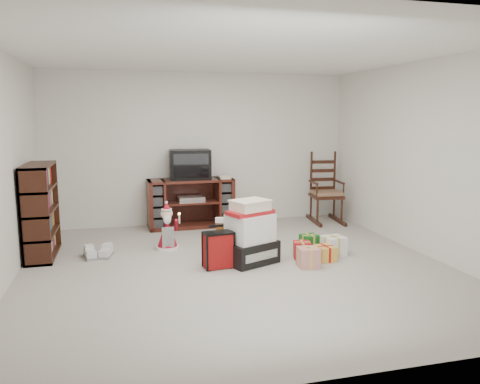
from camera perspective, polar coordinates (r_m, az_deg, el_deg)
name	(u,v)px	position (r m, az deg, el deg)	size (l,w,h in m)	color
room	(237,163)	(5.40, -0.39, 3.51)	(5.01, 5.01, 2.51)	#A29C94
tv_stand	(191,203)	(7.64, -6.02, -1.34)	(1.39, 0.52, 0.78)	#4D1C16
bookshelf	(41,212)	(6.50, -23.10, -2.28)	(0.33, 0.98, 1.19)	#34150E
rocking_chair	(325,197)	(8.13, 10.29, -0.59)	(0.58, 0.87, 1.24)	#34150E
gift_pile	(250,236)	(5.74, 1.25, -5.40)	(0.74, 0.65, 0.77)	black
red_suitcase	(218,250)	(5.58, -2.65, -7.06)	(0.36, 0.22, 0.51)	maroon
stocking	(224,240)	(5.77, -1.90, -5.87)	(0.27, 0.11, 0.57)	#0C7313
teddy_bear	(233,246)	(6.01, -0.81, -6.59)	(0.23, 0.20, 0.34)	brown
santa_figurine	(250,235)	(6.22, 1.23, -5.23)	(0.30, 0.28, 0.61)	maroon
mrs_claus_figurine	(167,231)	(6.43, -8.87, -4.74)	(0.31, 0.30, 0.64)	maroon
sneaker_pair	(98,253)	(6.30, -16.90, -7.14)	(0.39, 0.33, 0.11)	silver
gift_cluster	(316,248)	(6.05, 9.26, -6.78)	(0.77, 0.87, 0.26)	#AB1319
crt_television	(190,164)	(7.58, -6.11, 3.37)	(0.67, 0.51, 0.47)	black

